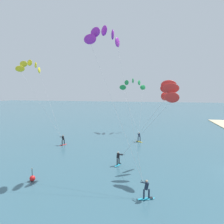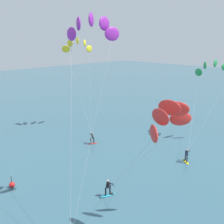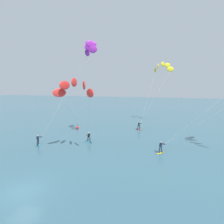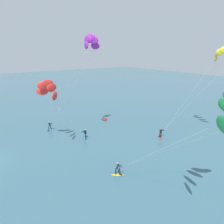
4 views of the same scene
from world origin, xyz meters
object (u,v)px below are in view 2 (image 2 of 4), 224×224
at_px(kitesurfer_mid_water, 90,36).
at_px(kitesurfer_downwind, 78,49).
at_px(kitesurfer_far_out, 166,121).
at_px(kitesurfer_nearshore, 214,71).
at_px(marker_buoy, 12,184).

bearing_deg(kitesurfer_mid_water, kitesurfer_downwind, 55.18).
distance_m(kitesurfer_mid_water, kitesurfer_far_out, 9.00).
relative_size(kitesurfer_nearshore, kitesurfer_mid_water, 0.76).
height_order(kitesurfer_far_out, kitesurfer_downwind, kitesurfer_downwind).
bearing_deg(kitesurfer_downwind, marker_buoy, -148.67).
bearing_deg(kitesurfer_mid_water, kitesurfer_far_out, -81.61).
height_order(kitesurfer_nearshore, kitesurfer_far_out, kitesurfer_nearshore).
xyz_separation_m(kitesurfer_nearshore, kitesurfer_mid_water, (-21.74, 1.29, 4.57)).
distance_m(kitesurfer_nearshore, marker_buoy, 29.61).
bearing_deg(marker_buoy, kitesurfer_mid_water, -50.75).
bearing_deg(kitesurfer_downwind, kitesurfer_mid_water, -124.82).
xyz_separation_m(kitesurfer_mid_water, marker_buoy, (-5.22, 6.39, -14.09)).
bearing_deg(kitesurfer_nearshore, marker_buoy, 164.09).
relative_size(kitesurfer_nearshore, kitesurfer_far_out, 1.21).
height_order(kitesurfer_nearshore, marker_buoy, kitesurfer_nearshore).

